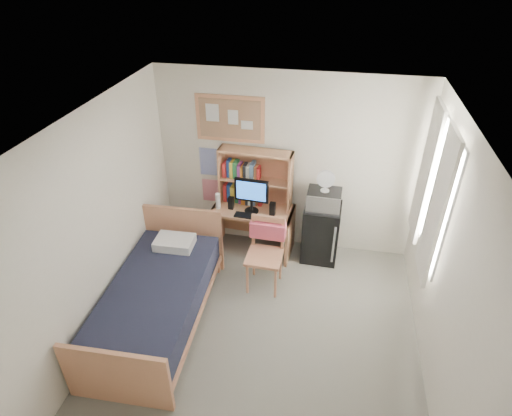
% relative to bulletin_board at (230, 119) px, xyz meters
% --- Properties ---
extents(floor, '(3.60, 4.20, 0.02)m').
position_rel_bulletin_board_xyz_m(floor, '(0.78, -2.08, -1.93)').
color(floor, gray).
rests_on(floor, ground).
extents(ceiling, '(3.60, 4.20, 0.02)m').
position_rel_bulletin_board_xyz_m(ceiling, '(0.78, -2.08, 0.68)').
color(ceiling, white).
rests_on(ceiling, wall_back).
extents(wall_back, '(3.60, 0.04, 2.60)m').
position_rel_bulletin_board_xyz_m(wall_back, '(0.78, 0.02, -0.62)').
color(wall_back, white).
rests_on(wall_back, floor).
extents(wall_left, '(0.04, 4.20, 2.60)m').
position_rel_bulletin_board_xyz_m(wall_left, '(-1.02, -2.08, -0.62)').
color(wall_left, white).
rests_on(wall_left, floor).
extents(wall_right, '(0.04, 4.20, 2.60)m').
position_rel_bulletin_board_xyz_m(wall_right, '(2.58, -2.08, -0.62)').
color(wall_right, white).
rests_on(wall_right, floor).
extents(window_unit, '(0.10, 1.40, 1.70)m').
position_rel_bulletin_board_xyz_m(window_unit, '(2.53, -0.88, -0.32)').
color(window_unit, white).
rests_on(window_unit, wall_right).
extents(curtain_left, '(0.04, 0.55, 1.70)m').
position_rel_bulletin_board_xyz_m(curtain_left, '(2.50, -1.28, -0.32)').
color(curtain_left, white).
rests_on(curtain_left, wall_right).
extents(curtain_right, '(0.04, 0.55, 1.70)m').
position_rel_bulletin_board_xyz_m(curtain_right, '(2.50, -0.48, -0.32)').
color(curtain_right, white).
rests_on(curtain_right, wall_right).
extents(bulletin_board, '(0.94, 0.03, 0.64)m').
position_rel_bulletin_board_xyz_m(bulletin_board, '(0.00, 0.00, 0.00)').
color(bulletin_board, '#A27855').
rests_on(bulletin_board, wall_back).
extents(poster_wave, '(0.30, 0.01, 0.42)m').
position_rel_bulletin_board_xyz_m(poster_wave, '(-0.32, 0.01, -0.67)').
color(poster_wave, '#293FA7').
rests_on(poster_wave, wall_back).
extents(poster_japan, '(0.28, 0.01, 0.36)m').
position_rel_bulletin_board_xyz_m(poster_japan, '(-0.32, 0.01, -1.14)').
color(poster_japan, '#CF2442').
rests_on(poster_japan, wall_back).
extents(desk, '(1.18, 0.65, 0.71)m').
position_rel_bulletin_board_xyz_m(desk, '(0.36, -0.29, -1.56)').
color(desk, tan).
rests_on(desk, floor).
extents(desk_chair, '(0.51, 0.51, 1.00)m').
position_rel_bulletin_board_xyz_m(desk_chair, '(0.67, -1.03, -1.42)').
color(desk_chair, tan).
rests_on(desk_chair, floor).
extents(mini_fridge, '(0.51, 0.51, 0.85)m').
position_rel_bulletin_board_xyz_m(mini_fridge, '(1.34, -0.25, -1.50)').
color(mini_fridge, black).
rests_on(mini_fridge, floor).
extents(bed, '(1.12, 2.15, 0.58)m').
position_rel_bulletin_board_xyz_m(bed, '(-0.47, -1.91, -1.63)').
color(bed, black).
rests_on(bed, floor).
extents(hutch, '(1.04, 0.33, 0.84)m').
position_rel_bulletin_board_xyz_m(hutch, '(0.37, -0.14, -0.79)').
color(hutch, tan).
rests_on(hutch, desk).
extents(monitor, '(0.47, 0.07, 0.50)m').
position_rel_bulletin_board_xyz_m(monitor, '(0.36, -0.35, -0.95)').
color(monitor, black).
rests_on(monitor, desk).
extents(keyboard, '(0.41, 0.16, 0.02)m').
position_rel_bulletin_board_xyz_m(keyboard, '(0.35, -0.49, -1.20)').
color(keyboard, black).
rests_on(keyboard, desk).
extents(speaker_left, '(0.08, 0.08, 0.18)m').
position_rel_bulletin_board_xyz_m(speaker_left, '(0.06, -0.33, -1.12)').
color(speaker_left, black).
rests_on(speaker_left, desk).
extents(speaker_right, '(0.08, 0.08, 0.19)m').
position_rel_bulletin_board_xyz_m(speaker_right, '(0.66, -0.37, -1.11)').
color(speaker_right, black).
rests_on(speaker_right, desk).
extents(water_bottle, '(0.07, 0.07, 0.24)m').
position_rel_bulletin_board_xyz_m(water_bottle, '(-0.12, -0.36, -1.09)').
color(water_bottle, white).
rests_on(water_bottle, desk).
extents(hoodie, '(0.47, 0.16, 0.22)m').
position_rel_bulletin_board_xyz_m(hoodie, '(0.67, -0.83, -1.15)').
color(hoodie, '#F75E73').
rests_on(hoodie, desk_chair).
extents(microwave, '(0.46, 0.35, 0.26)m').
position_rel_bulletin_board_xyz_m(microwave, '(1.34, -0.27, -0.94)').
color(microwave, '#B9B9BE').
rests_on(microwave, mini_fridge).
extents(desk_fan, '(0.24, 0.24, 0.29)m').
position_rel_bulletin_board_xyz_m(desk_fan, '(1.34, -0.27, -0.66)').
color(desk_fan, white).
rests_on(desk_fan, microwave).
extents(pillow, '(0.50, 0.36, 0.12)m').
position_rel_bulletin_board_xyz_m(pillow, '(-0.49, -1.16, -1.28)').
color(pillow, white).
rests_on(pillow, bed).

